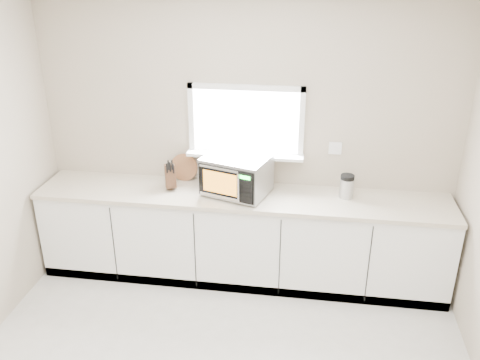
# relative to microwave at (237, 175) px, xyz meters

# --- Properties ---
(back_wall) EXTENTS (4.00, 0.17, 2.70)m
(back_wall) POSITION_rel_microwave_xyz_m (0.05, 0.30, 0.25)
(back_wall) COLOR #B7A691
(back_wall) RESTS_ON ground
(cabinets) EXTENTS (3.92, 0.60, 0.88)m
(cabinets) POSITION_rel_microwave_xyz_m (0.05, -0.00, -0.67)
(cabinets) COLOR white
(cabinets) RESTS_ON ground
(countertop) EXTENTS (3.92, 0.64, 0.04)m
(countertop) POSITION_rel_microwave_xyz_m (0.05, -0.01, -0.21)
(countertop) COLOR beige
(countertop) RESTS_ON cabinets
(microwave) EXTENTS (0.68, 0.60, 0.37)m
(microwave) POSITION_rel_microwave_xyz_m (0.00, 0.00, 0.00)
(microwave) COLOR black
(microwave) RESTS_ON countertop
(knife_block) EXTENTS (0.17, 0.23, 0.31)m
(knife_block) POSITION_rel_microwave_xyz_m (-0.65, 0.03, -0.06)
(knife_block) COLOR #4F2F1C
(knife_block) RESTS_ON countertop
(cutting_board) EXTENTS (0.27, 0.07, 0.27)m
(cutting_board) POSITION_rel_microwave_xyz_m (-0.57, 0.24, -0.06)
(cutting_board) COLOR #9F6B3D
(cutting_board) RESTS_ON countertop
(coffee_grinder) EXTENTS (0.14, 0.14, 0.23)m
(coffee_grinder) POSITION_rel_microwave_xyz_m (1.02, 0.07, -0.08)
(coffee_grinder) COLOR #A9ACB1
(coffee_grinder) RESTS_ON countertop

